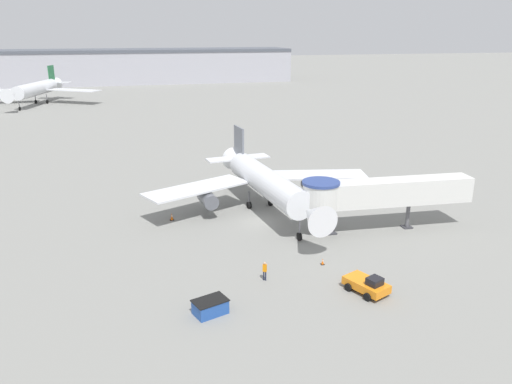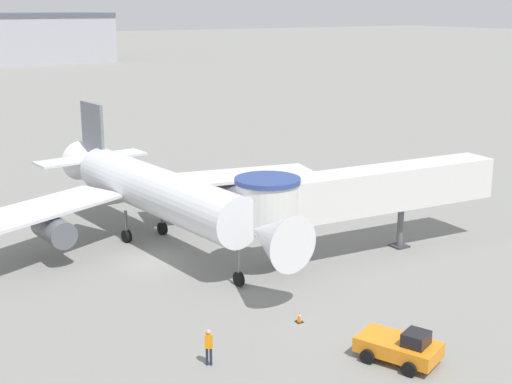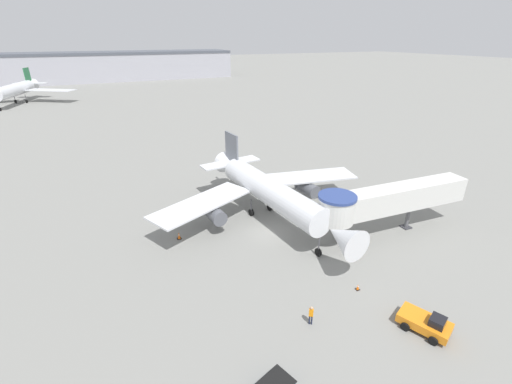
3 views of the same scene
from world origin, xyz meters
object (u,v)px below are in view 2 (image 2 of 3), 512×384
at_px(jet_bridge, 353,192).
at_px(ground_crew_marshaller, 209,345).
at_px(traffic_cone_near_nose, 299,317).
at_px(traffic_cone_apron_front, 388,336).
at_px(pushback_tug_orange, 400,347).
at_px(main_airplane, 154,192).

bearing_deg(jet_bridge, ground_crew_marshaller, -147.32).
relative_size(traffic_cone_near_nose, ground_crew_marshaller, 0.34).
height_order(jet_bridge, traffic_cone_apron_front, jet_bridge).
bearing_deg(traffic_cone_apron_front, pushback_tug_orange, -115.91).
height_order(main_airplane, traffic_cone_near_nose, main_airplane).
bearing_deg(traffic_cone_near_nose, pushback_tug_orange, -75.01).
bearing_deg(pushback_tug_orange, main_airplane, 74.62).
bearing_deg(ground_crew_marshaller, jet_bridge, -114.89).
bearing_deg(ground_crew_marshaller, main_airplane, -69.61).
height_order(jet_bridge, pushback_tug_orange, jet_bridge).
distance_m(traffic_cone_apron_front, ground_crew_marshaller, 9.21).
height_order(main_airplane, jet_bridge, main_airplane).
bearing_deg(main_airplane, traffic_cone_apron_front, -85.56).
bearing_deg(traffic_cone_near_nose, jet_bridge, 37.05).
xyz_separation_m(jet_bridge, pushback_tug_orange, (-7.26, -12.74, -3.71)).
distance_m(jet_bridge, ground_crew_marshaller, 17.65).
bearing_deg(pushback_tug_orange, ground_crew_marshaller, 127.96).
relative_size(traffic_cone_apron_front, ground_crew_marshaller, 0.37).
relative_size(traffic_cone_near_nose, traffic_cone_apron_front, 0.93).
xyz_separation_m(main_airplane, ground_crew_marshaller, (-5.01, -17.55, -2.78)).
distance_m(main_airplane, jet_bridge, 13.73).
relative_size(pushback_tug_orange, traffic_cone_apron_front, 6.51).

